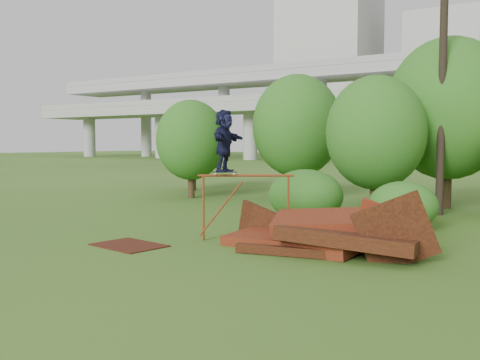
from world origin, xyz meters
The scene contains 16 objects.
ground centered at (0.00, 0.00, 0.00)m, with size 240.00×240.00×0.00m, color #2D5116.
scrap_pile centered at (1.96, 1.54, 0.40)m, with size 5.76×3.12×1.94m.
grind_rail centered at (-0.36, 1.61, 1.28)m, with size 2.21×1.46×1.79m.
skateboard centered at (-0.84, 1.29, 1.85)m, with size 0.69×0.54×0.07m.
skater centered at (-0.84, 1.29, 2.70)m, with size 1.55×0.49×1.67m, color black.
flat_plate centered at (-2.47, -0.67, 0.01)m, with size 1.79×1.28×0.03m, color #3B170C.
tree_0 centered at (-8.47, 9.65, 2.77)m, with size 3.32×3.32×4.68m.
tree_1 centered at (-4.14, 12.23, 3.43)m, with size 4.21×4.21×5.86m.
tree_2 centered at (0.91, 8.45, 3.00)m, with size 3.61×3.61×5.08m.
tree_3 centered at (2.70, 11.94, 3.99)m, with size 4.92×4.92×6.83m.
tree_6 centered at (-10.87, 12.92, 2.70)m, with size 3.29×3.29×4.60m.
shrub_left centered at (-0.51, 5.64, 0.88)m, with size 2.54×2.34×1.76m, color #1C4913.
shrub_right centered at (2.73, 5.63, 0.74)m, with size 2.09×1.92×1.48m, color #1C4913.
utility_pole centered at (2.90, 9.74, 4.59)m, with size 1.40×0.28×9.04m.
building_left centered at (-38.00, 95.00, 17.50)m, with size 18.00×16.00×35.00m, color #9E9E99.
building_right centered at (-16.00, 102.00, 14.00)m, with size 14.00×14.00×28.00m, color #9E9E99.
Camera 1 is at (7.23, -10.55, 2.64)m, focal length 40.00 mm.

